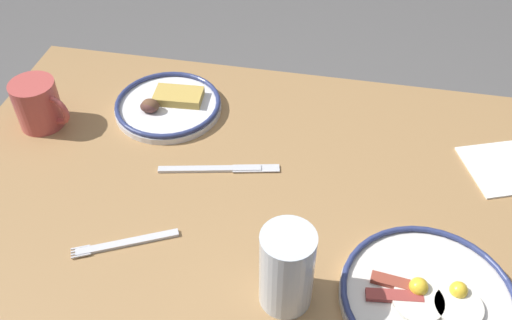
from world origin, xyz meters
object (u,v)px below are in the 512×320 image
at_px(fork_near, 125,243).
at_px(butter_knife, 219,169).
at_px(plate_center_pancakes, 428,297).
at_px(drinking_glass, 287,272).
at_px(paper_napkin, 507,168).
at_px(coffee_mug, 38,104).
at_px(plate_near_main, 168,105).

relative_size(fork_near, butter_knife, 0.73).
height_order(fork_near, butter_knife, same).
height_order(plate_center_pancakes, drinking_glass, drinking_glass).
bearing_deg(butter_knife, plate_center_pancakes, 150.12).
relative_size(plate_center_pancakes, paper_napkin, 1.82).
bearing_deg(paper_napkin, coffee_mug, 2.84).
distance_m(plate_near_main, fork_near, 0.37).
bearing_deg(plate_center_pancakes, paper_napkin, -115.43).
height_order(plate_center_pancakes, coffee_mug, coffee_mug).
distance_m(plate_near_main, coffee_mug, 0.26).
xyz_separation_m(drinking_glass, butter_knife, (0.17, -0.25, -0.06)).
xyz_separation_m(coffee_mug, butter_knife, (-0.39, 0.06, -0.05)).
bearing_deg(plate_near_main, drinking_glass, 127.72).
bearing_deg(plate_near_main, butter_knife, 133.69).
height_order(plate_near_main, coffee_mug, coffee_mug).
relative_size(plate_center_pancakes, drinking_glass, 1.84).
distance_m(plate_center_pancakes, fork_near, 0.50).
bearing_deg(paper_napkin, butter_knife, 11.54).
bearing_deg(drinking_glass, paper_napkin, -135.72).
relative_size(plate_center_pancakes, coffee_mug, 2.18).
xyz_separation_m(plate_center_pancakes, paper_napkin, (-0.16, -0.33, -0.01)).
relative_size(plate_near_main, paper_napkin, 1.52).
bearing_deg(plate_near_main, paper_napkin, 176.05).
height_order(drinking_glass, paper_napkin, drinking_glass).
bearing_deg(butter_knife, paper_napkin, -168.46).
bearing_deg(drinking_glass, plate_center_pancakes, -171.24).
relative_size(plate_near_main, fork_near, 1.35).
xyz_separation_m(coffee_mug, paper_napkin, (-0.94, -0.05, -0.05)).
bearing_deg(plate_near_main, plate_center_pancakes, 144.70).
distance_m(plate_near_main, butter_knife, 0.22).
xyz_separation_m(paper_napkin, butter_knife, (0.54, 0.11, 0.00)).
xyz_separation_m(paper_napkin, fork_near, (0.66, 0.32, 0.00)).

